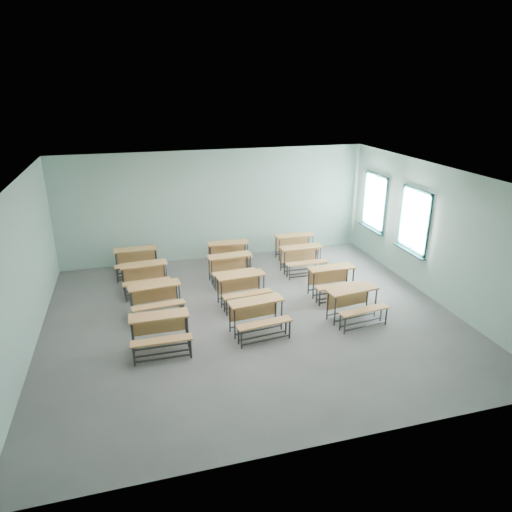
{
  "coord_description": "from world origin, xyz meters",
  "views": [
    {
      "loc": [
        -2.34,
        -8.78,
        4.97
      ],
      "look_at": [
        0.43,
        1.2,
        1.0
      ],
      "focal_mm": 32.0,
      "sensor_mm": 36.0,
      "label": 1
    }
  ],
  "objects_px": {
    "desk_unit_r0c2": "(355,300)",
    "desk_unit_r3c0": "(136,258)",
    "desk_unit_r2c1": "(231,265)",
    "desk_unit_r0c0": "(160,328)",
    "desk_unit_r0c1": "(258,312)",
    "desk_unit_r1c1": "(242,285)",
    "desk_unit_r3c1": "(229,251)",
    "desk_unit_r2c2": "(302,256)",
    "desk_unit_r1c2": "(333,278)",
    "desk_unit_r3c2": "(296,243)",
    "desk_unit_r1c0": "(156,296)",
    "desk_unit_r2c0": "(145,274)"
  },
  "relations": [
    {
      "from": "desk_unit_r1c0",
      "to": "desk_unit_r0c0",
      "type": "bearing_deg",
      "value": -95.95
    },
    {
      "from": "desk_unit_r0c0",
      "to": "desk_unit_r0c1",
      "type": "height_order",
      "value": "same"
    },
    {
      "from": "desk_unit_r1c0",
      "to": "desk_unit_r2c1",
      "type": "height_order",
      "value": "same"
    },
    {
      "from": "desk_unit_r0c1",
      "to": "desk_unit_r2c2",
      "type": "height_order",
      "value": "same"
    },
    {
      "from": "desk_unit_r0c1",
      "to": "desk_unit_r3c1",
      "type": "bearing_deg",
      "value": 80.55
    },
    {
      "from": "desk_unit_r1c2",
      "to": "desk_unit_r0c1",
      "type": "bearing_deg",
      "value": -151.75
    },
    {
      "from": "desk_unit_r1c2",
      "to": "desk_unit_r2c0",
      "type": "relative_size",
      "value": 0.96
    },
    {
      "from": "desk_unit_r1c2",
      "to": "desk_unit_r3c1",
      "type": "xyz_separation_m",
      "value": [
        -2.06,
        2.49,
        0.0
      ]
    },
    {
      "from": "desk_unit_r0c0",
      "to": "desk_unit_r3c2",
      "type": "height_order",
      "value": "same"
    },
    {
      "from": "desk_unit_r0c2",
      "to": "desk_unit_r2c2",
      "type": "relative_size",
      "value": 1.07
    },
    {
      "from": "desk_unit_r0c2",
      "to": "desk_unit_r2c1",
      "type": "distance_m",
      "value": 3.52
    },
    {
      "from": "desk_unit_r0c2",
      "to": "desk_unit_r3c1",
      "type": "distance_m",
      "value": 4.27
    },
    {
      "from": "desk_unit_r2c2",
      "to": "desk_unit_r3c1",
      "type": "height_order",
      "value": "same"
    },
    {
      "from": "desk_unit_r2c0",
      "to": "desk_unit_r2c2",
      "type": "bearing_deg",
      "value": -2.41
    },
    {
      "from": "desk_unit_r0c2",
      "to": "desk_unit_r2c0",
      "type": "relative_size",
      "value": 1.03
    },
    {
      "from": "desk_unit_r2c2",
      "to": "desk_unit_r2c0",
      "type": "bearing_deg",
      "value": -178.61
    },
    {
      "from": "desk_unit_r1c1",
      "to": "desk_unit_r3c1",
      "type": "bearing_deg",
      "value": 80.42
    },
    {
      "from": "desk_unit_r0c2",
      "to": "desk_unit_r3c2",
      "type": "xyz_separation_m",
      "value": [
        0.06,
        3.91,
        0.0
      ]
    },
    {
      "from": "desk_unit_r3c1",
      "to": "desk_unit_r3c2",
      "type": "height_order",
      "value": "same"
    },
    {
      "from": "desk_unit_r3c1",
      "to": "desk_unit_r3c2",
      "type": "distance_m",
      "value": 2.06
    },
    {
      "from": "desk_unit_r1c0",
      "to": "desk_unit_r1c2",
      "type": "distance_m",
      "value": 4.26
    },
    {
      "from": "desk_unit_r1c1",
      "to": "desk_unit_r2c0",
      "type": "distance_m",
      "value": 2.55
    },
    {
      "from": "desk_unit_r0c0",
      "to": "desk_unit_r3c0",
      "type": "xyz_separation_m",
      "value": [
        -0.33,
        4.01,
        0.0
      ]
    },
    {
      "from": "desk_unit_r2c0",
      "to": "desk_unit_r2c2",
      "type": "distance_m",
      "value": 4.25
    },
    {
      "from": "desk_unit_r1c0",
      "to": "desk_unit_r1c1",
      "type": "relative_size",
      "value": 1.0
    },
    {
      "from": "desk_unit_r1c1",
      "to": "desk_unit_r2c2",
      "type": "distance_m",
      "value": 2.52
    },
    {
      "from": "desk_unit_r2c1",
      "to": "desk_unit_r2c2",
      "type": "bearing_deg",
      "value": 0.25
    },
    {
      "from": "desk_unit_r2c0",
      "to": "desk_unit_r3c0",
      "type": "relative_size",
      "value": 1.05
    },
    {
      "from": "desk_unit_r0c1",
      "to": "desk_unit_r2c1",
      "type": "xyz_separation_m",
      "value": [
        0.04,
        2.74,
        0.0
      ]
    },
    {
      "from": "desk_unit_r0c0",
      "to": "desk_unit_r1c2",
      "type": "bearing_deg",
      "value": 18.12
    },
    {
      "from": "desk_unit_r0c0",
      "to": "desk_unit_r1c1",
      "type": "height_order",
      "value": "same"
    },
    {
      "from": "desk_unit_r2c1",
      "to": "desk_unit_r0c1",
      "type": "bearing_deg",
      "value": -93.83
    },
    {
      "from": "desk_unit_r1c2",
      "to": "desk_unit_r2c1",
      "type": "xyz_separation_m",
      "value": [
        -2.22,
        1.49,
        0.0
      ]
    },
    {
      "from": "desk_unit_r3c1",
      "to": "desk_unit_r3c0",
      "type": "bearing_deg",
      "value": 178.55
    },
    {
      "from": "desk_unit_r2c0",
      "to": "desk_unit_r0c1",
      "type": "bearing_deg",
      "value": -55.64
    },
    {
      "from": "desk_unit_r1c0",
      "to": "desk_unit_r3c2",
      "type": "xyz_separation_m",
      "value": [
        4.26,
        2.5,
        0.0
      ]
    },
    {
      "from": "desk_unit_r1c2",
      "to": "desk_unit_r2c1",
      "type": "bearing_deg",
      "value": 145.59
    },
    {
      "from": "desk_unit_r1c0",
      "to": "desk_unit_r0c2",
      "type": "bearing_deg",
      "value": -23.77
    },
    {
      "from": "desk_unit_r2c1",
      "to": "desk_unit_r3c1",
      "type": "xyz_separation_m",
      "value": [
        0.16,
        1.0,
        0.0
      ]
    },
    {
      "from": "desk_unit_r0c2",
      "to": "desk_unit_r3c0",
      "type": "height_order",
      "value": "same"
    },
    {
      "from": "desk_unit_r2c0",
      "to": "desk_unit_r0c2",
      "type": "bearing_deg",
      "value": -36.39
    },
    {
      "from": "desk_unit_r3c0",
      "to": "desk_unit_r2c1",
      "type": "bearing_deg",
      "value": -26.19
    },
    {
      "from": "desk_unit_r0c1",
      "to": "desk_unit_r1c0",
      "type": "xyz_separation_m",
      "value": [
        -1.99,
        1.37,
        0.0
      ]
    },
    {
      "from": "desk_unit_r2c1",
      "to": "desk_unit_r3c0",
      "type": "height_order",
      "value": "same"
    },
    {
      "from": "desk_unit_r1c2",
      "to": "desk_unit_r3c1",
      "type": "relative_size",
      "value": 0.98
    },
    {
      "from": "desk_unit_r1c0",
      "to": "desk_unit_r2c0",
      "type": "bearing_deg",
      "value": 92.05
    },
    {
      "from": "desk_unit_r0c2",
      "to": "desk_unit_r1c1",
      "type": "xyz_separation_m",
      "value": [
        -2.19,
        1.44,
        0.0
      ]
    },
    {
      "from": "desk_unit_r0c1",
      "to": "desk_unit_r3c2",
      "type": "distance_m",
      "value": 4.49
    },
    {
      "from": "desk_unit_r0c0",
      "to": "desk_unit_r1c2",
      "type": "height_order",
      "value": "same"
    },
    {
      "from": "desk_unit_r2c0",
      "to": "desk_unit_r2c2",
      "type": "relative_size",
      "value": 1.04
    }
  ]
}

